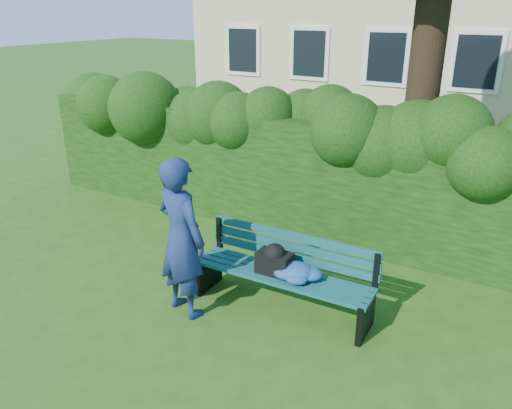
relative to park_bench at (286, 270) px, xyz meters
The scene contains 4 objects.
ground 0.93m from the park_bench, behind, with size 80.00×80.00×0.00m, color #2A4F16.
hedge 2.41m from the park_bench, 109.08° to the left, with size 10.00×1.00×1.80m.
park_bench is the anchor object (origin of this frame).
man_reading 1.26m from the park_bench, 147.13° to the right, with size 0.69×0.45×1.89m, color navy.
Camera 1 is at (3.06, -4.61, 3.36)m, focal length 35.00 mm.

